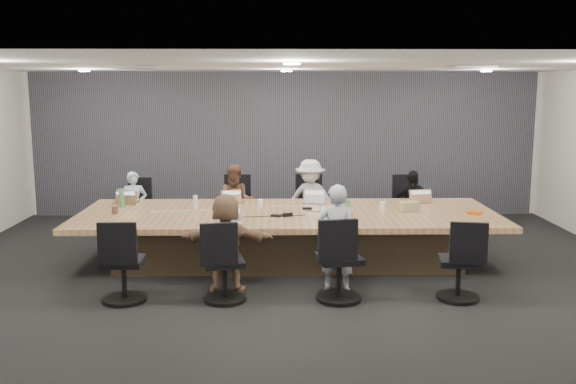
{
  "coord_description": "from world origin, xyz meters",
  "views": [
    {
      "loc": [
        -0.17,
        -8.57,
        2.56
      ],
      "look_at": [
        0.0,
        0.4,
        1.05
      ],
      "focal_mm": 40.0,
      "sensor_mm": 36.0,
      "label": 1
    }
  ],
  "objects_px": {
    "chair_1": "(238,211)",
    "bottle_green_left": "(122,198)",
    "conference_table": "(288,235)",
    "laptop_1": "(234,202)",
    "mug_brown": "(115,210)",
    "snack_packet": "(475,213)",
    "laptop_2": "(312,201)",
    "stapler": "(288,215)",
    "chair_5": "(224,268)",
    "chair_7": "(459,268)",
    "canvas_bag": "(409,206)",
    "laptop_0": "(126,202)",
    "person_3": "(411,205)",
    "laptop_5": "(229,223)",
    "person_2": "(310,200)",
    "chair_0": "(139,214)",
    "bottle_green_right": "(348,208)",
    "chair_6": "(339,265)",
    "person_5": "(226,243)",
    "person_6": "(337,238)",
    "chair_4": "(123,268)",
    "person_1": "(236,203)",
    "chair_3": "(407,211)",
    "bottle_clear": "(195,202)",
    "person_0": "(134,206)",
    "laptop_3": "(419,201)",
    "laptop_6": "(333,223)"
  },
  "relations": [
    {
      "from": "chair_1",
      "to": "bottle_green_left",
      "type": "distance_m",
      "value": 2.15
    },
    {
      "from": "conference_table",
      "to": "laptop_1",
      "type": "xyz_separation_m",
      "value": [
        -0.82,
        0.8,
        0.35
      ]
    },
    {
      "from": "mug_brown",
      "to": "snack_packet",
      "type": "xyz_separation_m",
      "value": [
        5.12,
        -0.13,
        -0.03
      ]
    },
    {
      "from": "snack_packet",
      "to": "laptop_2",
      "type": "bearing_deg",
      "value": 156.15
    },
    {
      "from": "mug_brown",
      "to": "stapler",
      "type": "xyz_separation_m",
      "value": [
        2.46,
        -0.26,
        -0.03
      ]
    },
    {
      "from": "laptop_1",
      "to": "chair_5",
      "type": "bearing_deg",
      "value": 78.44
    },
    {
      "from": "chair_7",
      "to": "laptop_1",
      "type": "distance_m",
      "value": 3.8
    },
    {
      "from": "chair_1",
      "to": "chair_7",
      "type": "bearing_deg",
      "value": 133.28
    },
    {
      "from": "canvas_bag",
      "to": "laptop_0",
      "type": "bearing_deg",
      "value": 169.69
    },
    {
      "from": "person_3",
      "to": "stapler",
      "type": "bearing_deg",
      "value": -139.63
    },
    {
      "from": "laptop_5",
      "to": "stapler",
      "type": "distance_m",
      "value": 0.91
    },
    {
      "from": "conference_table",
      "to": "laptop_0",
      "type": "relative_size",
      "value": 16.97
    },
    {
      "from": "person_2",
      "to": "laptop_2",
      "type": "relative_size",
      "value": 4.29
    },
    {
      "from": "chair_0",
      "to": "bottle_green_right",
      "type": "distance_m",
      "value": 3.93
    },
    {
      "from": "chair_5",
      "to": "chair_0",
      "type": "bearing_deg",
      "value": 106.88
    },
    {
      "from": "chair_6",
      "to": "laptop_0",
      "type": "relative_size",
      "value": 2.42
    },
    {
      "from": "person_3",
      "to": "person_5",
      "type": "bearing_deg",
      "value": -135.05
    },
    {
      "from": "conference_table",
      "to": "person_5",
      "type": "bearing_deg",
      "value": -120.27
    },
    {
      "from": "snack_packet",
      "to": "person_6",
      "type": "bearing_deg",
      "value": -150.87
    },
    {
      "from": "chair_4",
      "to": "person_1",
      "type": "distance_m",
      "value": 3.27
    },
    {
      "from": "person_6",
      "to": "snack_packet",
      "type": "relative_size",
      "value": 7.04
    },
    {
      "from": "chair_7",
      "to": "person_3",
      "type": "height_order",
      "value": "person_3"
    },
    {
      "from": "chair_3",
      "to": "laptop_1",
      "type": "bearing_deg",
      "value": 16.52
    },
    {
      "from": "conference_table",
      "to": "canvas_bag",
      "type": "xyz_separation_m",
      "value": [
        1.76,
        0.02,
        0.41
      ]
    },
    {
      "from": "person_2",
      "to": "laptop_1",
      "type": "bearing_deg",
      "value": -141.88
    },
    {
      "from": "chair_0",
      "to": "canvas_bag",
      "type": "distance_m",
      "value": 4.61
    },
    {
      "from": "mug_brown",
      "to": "bottle_clear",
      "type": "bearing_deg",
      "value": 15.97
    },
    {
      "from": "chair_7",
      "to": "chair_6",
      "type": "bearing_deg",
      "value": -170.28
    },
    {
      "from": "laptop_1",
      "to": "person_3",
      "type": "bearing_deg",
      "value": 178.33
    },
    {
      "from": "chair_5",
      "to": "person_5",
      "type": "xyz_separation_m",
      "value": [
        0.0,
        0.35,
        0.23
      ]
    },
    {
      "from": "stapler",
      "to": "chair_4",
      "type": "bearing_deg",
      "value": -168.4
    },
    {
      "from": "chair_3",
      "to": "laptop_5",
      "type": "distance_m",
      "value": 3.82
    },
    {
      "from": "conference_table",
      "to": "chair_7",
      "type": "bearing_deg",
      "value": -40.15
    },
    {
      "from": "chair_7",
      "to": "stapler",
      "type": "height_order",
      "value": "stapler"
    },
    {
      "from": "person_0",
      "to": "person_3",
      "type": "height_order",
      "value": "person_3"
    },
    {
      "from": "chair_7",
      "to": "bottle_clear",
      "type": "xyz_separation_m",
      "value": [
        -3.38,
        1.95,
        0.45
      ]
    },
    {
      "from": "chair_4",
      "to": "person_6",
      "type": "bearing_deg",
      "value": 6.85
    },
    {
      "from": "chair_1",
      "to": "snack_packet",
      "type": "relative_size",
      "value": 4.36
    },
    {
      "from": "chair_4",
      "to": "laptop_5",
      "type": "height_order",
      "value": "chair_4"
    },
    {
      "from": "chair_1",
      "to": "laptop_5",
      "type": "xyz_separation_m",
      "value": [
        0.04,
        -2.5,
        0.33
      ]
    },
    {
      "from": "laptop_3",
      "to": "chair_3",
      "type": "bearing_deg",
      "value": -96.23
    },
    {
      "from": "chair_3",
      "to": "canvas_bag",
      "type": "bearing_deg",
      "value": 78.68
    },
    {
      "from": "chair_3",
      "to": "chair_1",
      "type": "bearing_deg",
      "value": -0.71
    },
    {
      "from": "person_0",
      "to": "person_5",
      "type": "xyz_separation_m",
      "value": [
        1.72,
        -2.7,
        0.05
      ]
    },
    {
      "from": "chair_4",
      "to": "laptop_3",
      "type": "distance_m",
      "value": 4.78
    },
    {
      "from": "person_5",
      "to": "stapler",
      "type": "height_order",
      "value": "person_5"
    },
    {
      "from": "laptop_3",
      "to": "laptop_2",
      "type": "bearing_deg",
      "value": -6.23
    },
    {
      "from": "person_0",
      "to": "laptop_6",
      "type": "xyz_separation_m",
      "value": [
        3.09,
        -2.15,
        0.17
      ]
    },
    {
      "from": "conference_table",
      "to": "bottle_clear",
      "type": "distance_m",
      "value": 1.45
    },
    {
      "from": "person_1",
      "to": "canvas_bag",
      "type": "relative_size",
      "value": 4.75
    }
  ]
}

